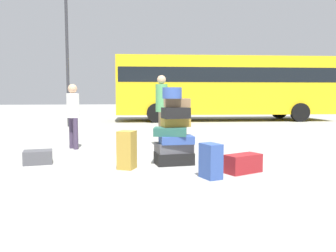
{
  "coord_description": "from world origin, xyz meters",
  "views": [
    {
      "loc": [
        -0.58,
        -6.39,
        1.32
      ],
      "look_at": [
        0.4,
        0.83,
        0.65
      ],
      "focal_mm": 37.06,
      "sensor_mm": 36.0,
      "label": 1
    }
  ],
  "objects_px": {
    "suitcase_navy_right_side": "(211,161)",
    "parked_bus": "(224,84)",
    "suitcase_charcoal_foreground_near": "(38,157)",
    "suitcase_tower": "(174,133)",
    "suitcase_tan_white_trunk": "(127,150)",
    "suitcase_maroon_behind_tower": "(243,163)",
    "person_tourist_with_camera": "(162,104)",
    "person_bearded_onlooker": "(73,111)",
    "lamp_post": "(67,34)"
  },
  "relations": [
    {
      "from": "suitcase_maroon_behind_tower",
      "to": "person_tourist_with_camera",
      "type": "distance_m",
      "value": 3.39
    },
    {
      "from": "suitcase_maroon_behind_tower",
      "to": "suitcase_navy_right_side",
      "type": "bearing_deg",
      "value": -178.52
    },
    {
      "from": "suitcase_navy_right_side",
      "to": "person_bearded_onlooker",
      "type": "height_order",
      "value": "person_bearded_onlooker"
    },
    {
      "from": "suitcase_navy_right_side",
      "to": "suitcase_charcoal_foreground_near",
      "type": "bearing_deg",
      "value": 132.85
    },
    {
      "from": "suitcase_navy_right_side",
      "to": "lamp_post",
      "type": "xyz_separation_m",
      "value": [
        -3.5,
        9.37,
        3.45
      ]
    },
    {
      "from": "suitcase_navy_right_side",
      "to": "suitcase_charcoal_foreground_near",
      "type": "distance_m",
      "value": 3.35
    },
    {
      "from": "suitcase_tan_white_trunk",
      "to": "person_tourist_with_camera",
      "type": "distance_m",
      "value": 2.8
    },
    {
      "from": "suitcase_tan_white_trunk",
      "to": "person_bearded_onlooker",
      "type": "distance_m",
      "value": 2.82
    },
    {
      "from": "suitcase_tan_white_trunk",
      "to": "parked_bus",
      "type": "distance_m",
      "value": 12.24
    },
    {
      "from": "person_bearded_onlooker",
      "to": "lamp_post",
      "type": "height_order",
      "value": "lamp_post"
    },
    {
      "from": "suitcase_navy_right_side",
      "to": "parked_bus",
      "type": "height_order",
      "value": "parked_bus"
    },
    {
      "from": "suitcase_navy_right_side",
      "to": "parked_bus",
      "type": "xyz_separation_m",
      "value": [
        3.79,
        11.9,
        1.56
      ]
    },
    {
      "from": "suitcase_tan_white_trunk",
      "to": "lamp_post",
      "type": "distance_m",
      "value": 9.41
    },
    {
      "from": "person_bearded_onlooker",
      "to": "parked_bus",
      "type": "xyz_separation_m",
      "value": [
        6.32,
        8.56,
        0.91
      ]
    },
    {
      "from": "suitcase_tan_white_trunk",
      "to": "suitcase_tower",
      "type": "bearing_deg",
      "value": 44.29
    },
    {
      "from": "suitcase_charcoal_foreground_near",
      "to": "parked_bus",
      "type": "height_order",
      "value": "parked_bus"
    },
    {
      "from": "person_tourist_with_camera",
      "to": "parked_bus",
      "type": "bearing_deg",
      "value": 170.82
    },
    {
      "from": "suitcase_maroon_behind_tower",
      "to": "suitcase_charcoal_foreground_near",
      "type": "distance_m",
      "value": 3.81
    },
    {
      "from": "suitcase_maroon_behind_tower",
      "to": "parked_bus",
      "type": "bearing_deg",
      "value": 50.4
    },
    {
      "from": "suitcase_tan_white_trunk",
      "to": "suitcase_maroon_behind_tower",
      "type": "xyz_separation_m",
      "value": [
        1.93,
        -0.56,
        -0.18
      ]
    },
    {
      "from": "person_bearded_onlooker",
      "to": "parked_bus",
      "type": "height_order",
      "value": "parked_bus"
    },
    {
      "from": "parked_bus",
      "to": "lamp_post",
      "type": "relative_size",
      "value": 1.91
    },
    {
      "from": "lamp_post",
      "to": "suitcase_navy_right_side",
      "type": "bearing_deg",
      "value": -69.5
    },
    {
      "from": "person_bearded_onlooker",
      "to": "parked_bus",
      "type": "distance_m",
      "value": 10.68
    },
    {
      "from": "suitcase_charcoal_foreground_near",
      "to": "lamp_post",
      "type": "height_order",
      "value": "lamp_post"
    },
    {
      "from": "person_tourist_with_camera",
      "to": "lamp_post",
      "type": "bearing_deg",
      "value": -135.36
    },
    {
      "from": "lamp_post",
      "to": "person_tourist_with_camera",
      "type": "bearing_deg",
      "value": -62.3
    },
    {
      "from": "suitcase_tower",
      "to": "person_bearded_onlooker",
      "type": "height_order",
      "value": "person_bearded_onlooker"
    },
    {
      "from": "suitcase_tower",
      "to": "lamp_post",
      "type": "relative_size",
      "value": 0.26
    },
    {
      "from": "person_bearded_onlooker",
      "to": "person_tourist_with_camera",
      "type": "distance_m",
      "value": 2.16
    },
    {
      "from": "suitcase_maroon_behind_tower",
      "to": "parked_bus",
      "type": "xyz_separation_m",
      "value": [
        3.15,
        11.59,
        1.68
      ]
    },
    {
      "from": "person_bearded_onlooker",
      "to": "person_tourist_with_camera",
      "type": "xyz_separation_m",
      "value": [
        2.15,
        0.07,
        0.14
      ]
    },
    {
      "from": "parked_bus",
      "to": "lamp_post",
      "type": "xyz_separation_m",
      "value": [
        -7.29,
        -2.53,
        1.89
      ]
    },
    {
      "from": "parked_bus",
      "to": "suitcase_navy_right_side",
      "type": "bearing_deg",
      "value": -104.54
    },
    {
      "from": "suitcase_maroon_behind_tower",
      "to": "lamp_post",
      "type": "height_order",
      "value": "lamp_post"
    },
    {
      "from": "suitcase_tan_white_trunk",
      "to": "person_tourist_with_camera",
      "type": "relative_size",
      "value": 0.38
    },
    {
      "from": "parked_bus",
      "to": "lamp_post",
      "type": "distance_m",
      "value": 7.95
    },
    {
      "from": "suitcase_tower",
      "to": "suitcase_charcoal_foreground_near",
      "type": "height_order",
      "value": "suitcase_tower"
    },
    {
      "from": "suitcase_navy_right_side",
      "to": "parked_bus",
      "type": "relative_size",
      "value": 0.05
    },
    {
      "from": "suitcase_tower",
      "to": "suitcase_tan_white_trunk",
      "type": "relative_size",
      "value": 2.14
    },
    {
      "from": "suitcase_tan_white_trunk",
      "to": "suitcase_navy_right_side",
      "type": "distance_m",
      "value": 1.56
    },
    {
      "from": "parked_bus",
      "to": "person_tourist_with_camera",
      "type": "bearing_deg",
      "value": -113.0
    },
    {
      "from": "suitcase_tan_white_trunk",
      "to": "person_bearded_onlooker",
      "type": "height_order",
      "value": "person_bearded_onlooker"
    },
    {
      "from": "suitcase_tan_white_trunk",
      "to": "suitcase_maroon_behind_tower",
      "type": "distance_m",
      "value": 2.02
    },
    {
      "from": "suitcase_maroon_behind_tower",
      "to": "lamp_post",
      "type": "xyz_separation_m",
      "value": [
        -4.14,
        9.06,
        3.57
      ]
    },
    {
      "from": "suitcase_tower",
      "to": "person_bearded_onlooker",
      "type": "bearing_deg",
      "value": 134.83
    },
    {
      "from": "person_bearded_onlooker",
      "to": "person_tourist_with_camera",
      "type": "relative_size",
      "value": 0.87
    },
    {
      "from": "suitcase_tan_white_trunk",
      "to": "parked_bus",
      "type": "xyz_separation_m",
      "value": [
        5.08,
        11.03,
        1.5
      ]
    },
    {
      "from": "suitcase_tan_white_trunk",
      "to": "parked_bus",
      "type": "relative_size",
      "value": 0.06
    },
    {
      "from": "suitcase_charcoal_foreground_near",
      "to": "person_bearded_onlooker",
      "type": "relative_size",
      "value": 0.33
    }
  ]
}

